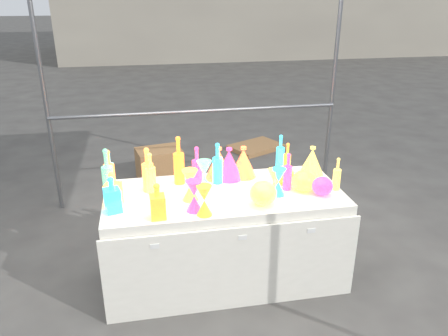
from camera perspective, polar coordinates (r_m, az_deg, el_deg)
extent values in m
plane|color=#5F5D58|center=(3.72, 0.00, -13.67)|extent=(80.00, 80.00, 0.00)
cylinder|color=gray|center=(4.66, -22.35, 8.47)|extent=(0.04, 0.04, 2.40)
cylinder|color=gray|center=(5.01, 14.06, 10.33)|extent=(0.04, 0.04, 2.40)
cylinder|color=gray|center=(4.61, -3.42, 7.42)|extent=(3.00, 0.04, 0.04)
cube|color=white|center=(3.51, 0.00, -8.71)|extent=(1.80, 0.80, 0.75)
cube|color=white|center=(3.19, 1.42, -13.07)|extent=(1.84, 0.02, 0.68)
cube|color=white|center=(2.98, -9.03, -10.09)|extent=(0.06, 0.00, 0.03)
cube|color=white|center=(3.04, 2.45, -9.07)|extent=(0.06, 0.00, 0.03)
cube|color=white|center=(3.18, 11.34, -8.04)|extent=(0.06, 0.00, 0.03)
cube|color=#A4754A|center=(5.42, -8.43, 0.52)|extent=(0.59, 0.48, 0.38)
cube|color=#A4754A|center=(6.45, 4.21, 2.77)|extent=(0.88, 0.78, 0.06)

